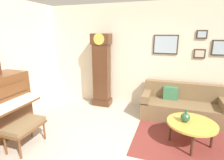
# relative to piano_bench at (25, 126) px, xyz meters

# --- Properties ---
(ground_plane) EXTENTS (6.40, 6.00, 0.10)m
(ground_plane) POSITION_rel_piano_bench_xyz_m (1.47, 0.22, -0.46)
(ground_plane) COLOR #B2A899
(wall_back) EXTENTS (5.30, 0.13, 2.80)m
(wall_back) POSITION_rel_piano_bench_xyz_m (1.48, 2.62, 1.00)
(wall_back) COLOR beige
(wall_back) RESTS_ON ground_plane
(area_rug) EXTENTS (2.10, 1.50, 0.01)m
(area_rug) POSITION_rel_piano_bench_xyz_m (2.86, 1.08, -0.40)
(area_rug) COLOR maroon
(area_rug) RESTS_ON ground_plane
(piano_bench) EXTENTS (0.42, 0.70, 0.48)m
(piano_bench) POSITION_rel_piano_bench_xyz_m (0.00, 0.00, 0.00)
(piano_bench) COLOR brown
(piano_bench) RESTS_ON ground_plane
(grandfather_clock) EXTENTS (0.52, 0.34, 2.03)m
(grandfather_clock) POSITION_rel_piano_bench_xyz_m (0.56, 2.32, 0.56)
(grandfather_clock) COLOR #4C2B19
(grandfather_clock) RESTS_ON ground_plane
(couch) EXTENTS (1.90, 0.80, 0.84)m
(couch) POSITION_rel_piano_bench_xyz_m (2.73, 2.16, -0.09)
(couch) COLOR brown
(couch) RESTS_ON ground_plane
(coffee_table) EXTENTS (0.88, 0.88, 0.45)m
(coffee_table) POSITION_rel_piano_bench_xyz_m (2.85, 1.06, 0.01)
(coffee_table) COLOR gold
(coffee_table) RESTS_ON ground_plane
(green_jug) EXTENTS (0.17, 0.17, 0.24)m
(green_jug) POSITION_rel_piano_bench_xyz_m (2.73, 1.05, 0.13)
(green_jug) COLOR #234C33
(green_jug) RESTS_ON coffee_table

